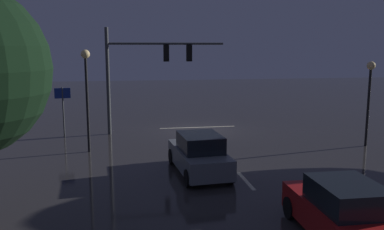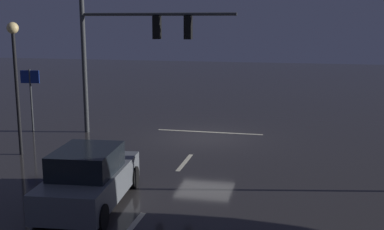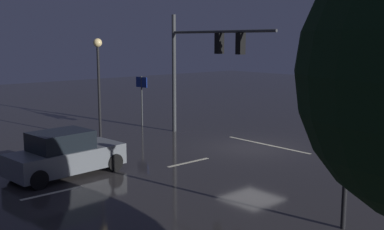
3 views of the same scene
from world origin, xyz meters
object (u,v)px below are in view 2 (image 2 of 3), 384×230
traffic_signal_assembly (131,41)px  car_approaching (89,179)px  route_sign (30,87)px  street_lamp_right_kerb (15,63)px

traffic_signal_assembly → car_approaching: size_ratio=1.59×
car_approaching → route_sign: bearing=-51.2°
traffic_signal_assembly → route_sign: 5.35m
street_lamp_right_kerb → route_sign: (1.75, -3.86, -1.46)m
car_approaching → route_sign: size_ratio=1.53×
traffic_signal_assembly → street_lamp_right_kerb: bearing=53.2°
traffic_signal_assembly → street_lamp_right_kerb: traffic_signal_assembly is taller
traffic_signal_assembly → car_approaching: traffic_signal_assembly is taller
traffic_signal_assembly → route_sign: (4.89, 0.35, -2.15)m
traffic_signal_assembly → route_sign: bearing=4.1°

